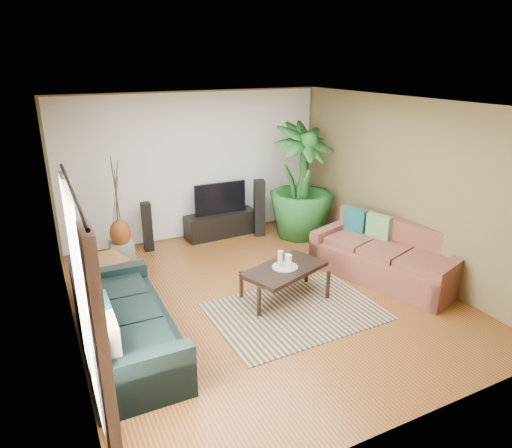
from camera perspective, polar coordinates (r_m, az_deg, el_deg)
floor at (r=6.64m, az=0.77°, el=-9.08°), size 5.50×5.50×0.00m
ceiling at (r=5.83m, az=0.90°, el=14.80°), size 5.50×5.50×0.00m
wall_back at (r=8.56m, az=-7.63°, el=7.15°), size 5.00×0.00×5.00m
wall_front at (r=4.05m, az=19.03°, el=-8.87°), size 5.00×0.00×5.00m
wall_left at (r=5.50m, az=-23.06°, el=-1.64°), size 0.00×5.50×5.50m
wall_right at (r=7.53m, az=18.09°, el=4.56°), size 0.00×5.50×5.50m
backwall_panel at (r=8.55m, az=-7.60°, el=7.13°), size 4.90×0.00×4.90m
window_pane at (r=4.01m, az=-21.11°, el=-8.58°), size 0.00×1.80×1.80m
curtain_near at (r=3.51m, az=-18.34°, el=-17.52°), size 0.08×0.35×2.20m
curtain_far at (r=4.80m, az=-21.13°, el=-7.13°), size 0.08×0.35×2.20m
curtain_rod at (r=3.69m, az=-22.07°, el=3.95°), size 0.03×1.90×0.03m
sofa_left at (r=5.56m, az=-16.07°, el=-11.17°), size 0.99×2.27×0.85m
sofa_right at (r=7.28m, az=15.88°, el=-3.45°), size 1.63×2.39×0.85m
area_rug at (r=6.31m, az=5.00°, el=-10.80°), size 2.26×1.63×0.01m
coffee_table at (r=6.51m, az=3.59°, el=-7.35°), size 1.32×1.00×0.48m
candle_tray at (r=6.40m, az=3.63°, el=-5.38°), size 0.36×0.36×0.02m
candle_tall at (r=6.35m, az=3.05°, el=-4.36°), size 0.07×0.07×0.23m
candle_mid at (r=6.35m, az=4.15°, el=-4.64°), size 0.07×0.07×0.18m
candle_short at (r=6.45m, az=3.93°, el=-4.39°), size 0.07×0.07×0.15m
tv_stand at (r=8.77m, az=-4.41°, el=-0.05°), size 1.40×0.49×0.46m
television at (r=8.61m, az=-4.50°, el=3.25°), size 1.01×0.06×0.60m
speaker_left at (r=8.24m, az=-13.44°, el=-0.33°), size 0.17×0.19×0.88m
speaker_right at (r=8.69m, az=0.41°, el=2.01°), size 0.25×0.27×1.09m
potted_plant at (r=8.55m, az=5.68°, el=5.29°), size 1.40×1.40×2.14m
plant_pot at (r=8.83m, az=5.48°, el=-0.47°), size 0.40×0.40×0.31m
pedestal at (r=7.93m, az=-16.37°, el=-3.44°), size 0.37×0.37×0.36m
vase at (r=7.81m, az=-16.62°, el=-1.10°), size 0.33×0.33×0.47m
side_table at (r=6.85m, az=-18.26°, el=-6.45°), size 0.69×0.69×0.59m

